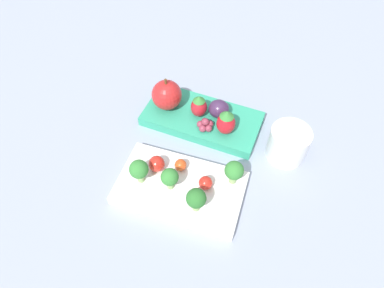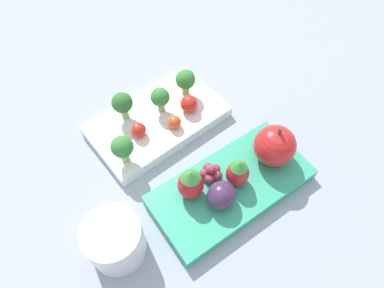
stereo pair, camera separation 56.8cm
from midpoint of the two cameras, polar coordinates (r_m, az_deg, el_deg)
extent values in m
plane|color=#939EB2|center=(0.50, 21.92, -26.98)|extent=(4.00, 4.00, 0.00)
cube|color=white|center=(0.48, 12.93, -21.90)|extent=(0.21, 0.13, 0.02)
cube|color=#33A87F|center=(0.50, 29.46, -33.03)|extent=(0.23, 0.14, 0.02)
cylinder|color=#93B770|center=(0.44, 9.01, -31.41)|extent=(0.01, 0.01, 0.02)
sphere|color=#388438|center=(0.42, 9.47, -31.25)|extent=(0.03, 0.03, 0.03)
cylinder|color=#93B770|center=(0.47, 13.96, -19.54)|extent=(0.01, 0.01, 0.02)
sphere|color=#388438|center=(0.45, 14.52, -18.84)|extent=(0.03, 0.03, 0.03)
cylinder|color=#93B770|center=(0.45, 6.90, -21.65)|extent=(0.01, 0.01, 0.02)
sphere|color=#2D702D|center=(0.43, 7.22, -20.99)|extent=(0.03, 0.03, 0.03)
cylinder|color=#93B770|center=(0.49, 17.84, -15.27)|extent=(0.01, 0.01, 0.02)
sphere|color=#388438|center=(0.46, 18.57, -14.33)|extent=(0.03, 0.03, 0.03)
sphere|color=red|center=(0.47, 19.41, -18.87)|extent=(0.03, 0.03, 0.03)
sphere|color=#DB4C1E|center=(0.46, 17.37, -23.22)|extent=(0.02, 0.02, 0.02)
sphere|color=red|center=(0.45, 10.70, -25.71)|extent=(0.02, 0.02, 0.02)
sphere|color=red|center=(0.50, 36.47, -25.96)|extent=(0.06, 0.06, 0.06)
cylinder|color=brown|center=(0.47, 38.62, -25.10)|extent=(0.00, 0.00, 0.01)
ellipsoid|color=red|center=(0.48, 31.68, -32.08)|extent=(0.03, 0.03, 0.04)
cone|color=#388438|center=(0.46, 33.10, -31.79)|extent=(0.02, 0.02, 0.01)
ellipsoid|color=red|center=(0.45, 24.44, -36.11)|extent=(0.03, 0.03, 0.04)
cone|color=#388438|center=(0.43, 25.83, -36.07)|extent=(0.03, 0.03, 0.01)
ellipsoid|color=#42284C|center=(0.47, 30.03, -36.32)|extent=(0.04, 0.04, 0.04)
sphere|color=#93384C|center=(0.48, 26.99, -31.38)|extent=(0.01, 0.01, 0.01)
sphere|color=#93384C|center=(0.48, 25.57, -31.42)|extent=(0.01, 0.01, 0.01)
sphere|color=#93384C|center=(0.47, 25.20, -32.68)|extent=(0.01, 0.01, 0.01)
sphere|color=#93384C|center=(0.48, 26.44, -33.41)|extent=(0.01, 0.01, 0.01)
sphere|color=#93384C|center=(0.48, 27.54, -32.60)|extent=(0.01, 0.01, 0.01)
sphere|color=#93384C|center=(0.47, 26.86, -32.21)|extent=(0.01, 0.01, 0.01)
cylinder|color=white|center=(0.45, 11.49, -46.88)|extent=(0.07, 0.07, 0.06)
camera|label=1|loc=(0.28, -56.08, 49.33)|focal=32.00mm
camera|label=2|loc=(0.28, 123.92, -49.33)|focal=32.00mm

